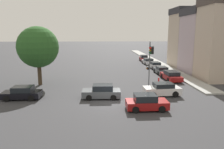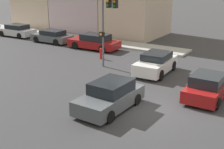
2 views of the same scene
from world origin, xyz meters
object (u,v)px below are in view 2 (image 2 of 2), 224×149
Objects in this scene: crossing_car_0 at (207,87)px; parked_car_0 at (94,42)px; crossing_car_1 at (156,63)px; traffic_signal at (108,12)px; parked_car_2 at (17,31)px; crossing_car_2 at (110,96)px; parked_car_1 at (52,36)px; fire_hydrant at (101,53)px.

crossing_car_0 is 13.75m from parked_car_0.
parked_car_0 is (3.58, 7.82, -0.03)m from crossing_car_1.
traffic_signal is 6.89m from parked_car_0.
traffic_signal reaches higher than parked_car_2.
traffic_signal is at bearing 74.93° from crossing_car_0.
crossing_car_0 is at bearing 162.07° from parked_car_2.
crossing_car_2 is 0.98× the size of parked_car_1.
crossing_car_0 reaches higher than parked_car_2.
fire_hydrant is at bearing -137.05° from traffic_signal.
parked_car_1 is 5.48m from parked_car_2.
traffic_signal is at bearing -82.63° from crossing_car_1.
crossing_car_0 is 0.87× the size of parked_car_2.
crossing_car_2 reaches higher than fire_hydrant.
parked_car_0 is at bearing 62.35° from crossing_car_0.
crossing_car_0 is at bearing 150.55° from parked_car_0.
crossing_car_1 is at bearing 95.83° from traffic_signal.
parked_car_0 is 5.24× the size of fire_hydrant.
parked_car_1 is 4.61× the size of fire_hydrant.
crossing_car_2 is 4.53× the size of fire_hydrant.
crossing_car_0 is 23.84m from parked_car_2.
traffic_signal is 4.35m from fire_hydrant.
crossing_car_2 reaches higher than crossing_car_1.
crossing_car_0 is 18.56m from parked_car_1.
crossing_car_2 is 0.87× the size of parked_car_0.
crossing_car_0 is 4.15× the size of fire_hydrant.
traffic_signal reaches higher than fire_hydrant.
fire_hydrant is (-2.54, -7.68, -0.12)m from parked_car_1.
crossing_car_0 is 10.47m from fire_hydrant.
crossing_car_0 reaches higher than fire_hydrant.
fire_hydrant is at bearing 68.53° from crossing_car_0.
crossing_car_0 is at bearing 55.62° from crossing_car_1.
traffic_signal is 4.93m from crossing_car_1.
crossing_car_2 is at bearing 2.06° from crossing_car_1.
traffic_signal is at bearing -132.79° from fire_hydrant.
parked_car_1 is 0.97× the size of parked_car_2.
traffic_signal is 8.15m from crossing_car_2.
parked_car_2 is at bearing 77.98° from fire_hydrant.
crossing_car_2 is 17.13m from parked_car_1.
crossing_car_2 reaches higher than parked_car_2.
parked_car_0 is at bearing -139.47° from crossing_car_2.
crossing_car_1 is 0.94× the size of parked_car_2.
parked_car_1 is at bearing -118.24° from traffic_signal.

